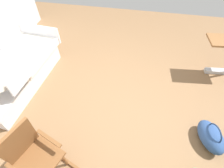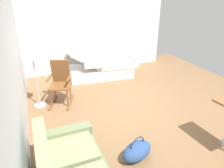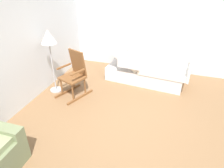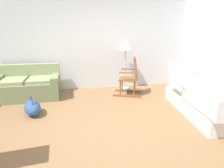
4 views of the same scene
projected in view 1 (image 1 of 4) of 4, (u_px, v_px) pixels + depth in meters
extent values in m
plane|color=olive|center=(120.00, 95.00, 3.35)|extent=(7.01, 7.01, 0.00)
cube|color=silver|center=(17.00, 78.00, 3.41)|extent=(1.04, 2.00, 0.35)
cube|color=white|center=(26.00, 53.00, 3.51)|extent=(1.01, 1.23, 0.14)
cube|color=silver|center=(21.00, 78.00, 2.78)|extent=(0.09, 0.56, 0.28)
cube|color=silver|center=(39.00, 33.00, 3.80)|extent=(0.95, 0.13, 0.36)
cylinder|color=black|center=(10.00, 120.00, 2.94)|extent=(0.10, 0.10, 0.10)
cylinder|color=black|center=(54.00, 60.00, 3.94)|extent=(0.10, 0.10, 0.10)
cylinder|color=black|center=(26.00, 54.00, 4.06)|extent=(0.10, 0.10, 0.10)
cube|color=brown|center=(59.00, 156.00, 2.58)|extent=(0.72, 0.31, 0.05)
cylinder|color=brown|center=(64.00, 159.00, 2.33)|extent=(0.04, 0.04, 0.40)
cylinder|color=brown|center=(45.00, 145.00, 2.46)|extent=(0.04, 0.04, 0.40)
cube|color=brown|center=(39.00, 160.00, 2.14)|extent=(0.60, 0.61, 0.04)
cube|color=brown|center=(19.00, 142.00, 1.97)|extent=(0.27, 0.45, 0.60)
cube|color=brown|center=(49.00, 138.00, 2.09)|extent=(0.38, 0.18, 0.03)
cube|color=#B2B5BA|center=(219.00, 71.00, 3.72)|extent=(0.61, 0.18, 0.08)
cylinder|color=black|center=(207.00, 71.00, 3.74)|extent=(0.07, 0.07, 0.06)
ellipsoid|color=#2D4C84|center=(211.00, 137.00, 2.64)|extent=(0.48, 0.63, 0.30)
torus|color=navy|center=(215.00, 133.00, 2.54)|extent=(0.11, 0.29, 0.30)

